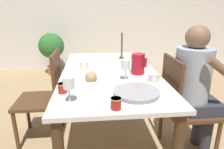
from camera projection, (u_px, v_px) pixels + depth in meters
ground_plane at (110, 136)px, 2.10m from camera, size 20.00×20.00×0.00m
wall_back at (98, 7)px, 4.17m from camera, size 10.00×0.06×2.60m
dining_table at (109, 82)px, 1.91m from camera, size 0.88×1.61×0.72m
chair_person_side at (182, 105)px, 1.76m from camera, size 0.42×0.42×0.90m
chair_opposite at (46, 95)px, 1.96m from camera, size 0.42×0.42×0.90m
person_seated at (195, 82)px, 1.70m from camera, size 0.39×0.41×1.16m
red_pitcher at (138, 64)px, 1.78m from camera, size 0.14×0.12×0.19m
wine_glass_water at (125, 65)px, 1.60m from camera, size 0.07×0.07×0.17m
wine_glass_juice at (69, 84)px, 1.22m from camera, size 0.07×0.07×0.17m
teacup_near_person at (154, 78)px, 1.60m from camera, size 0.14×0.14×0.07m
teacup_across at (84, 66)px, 1.94m from camera, size 0.14×0.14×0.07m
serving_tray at (136, 93)px, 1.37m from camera, size 0.32×0.32×0.03m
bread_plate at (91, 78)px, 1.60m from camera, size 0.19×0.19×0.09m
jam_jar_amber at (116, 103)px, 1.17m from camera, size 0.07×0.07×0.07m
jam_jar_red at (62, 88)px, 1.39m from camera, size 0.07×0.07×0.07m
candlestick_tall at (122, 47)px, 2.30m from camera, size 0.06×0.06×0.35m
potted_plant at (52, 48)px, 3.89m from camera, size 0.49×0.49×0.83m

